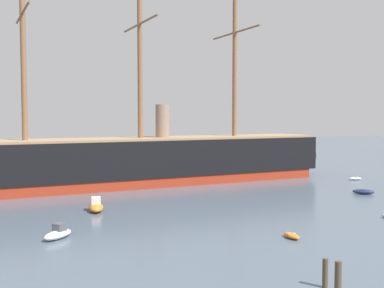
{
  "coord_description": "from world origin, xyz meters",
  "views": [
    {
      "loc": [
        -20.17,
        -16.2,
        10.89
      ],
      "look_at": [
        -3.1,
        36.84,
        7.53
      ],
      "focal_mm": 43.71,
      "sensor_mm": 36.0,
      "label": 1
    }
  ],
  "objects": [
    {
      "name": "tall_ship",
      "position": [
        -5.46,
        55.9,
        3.93
      ],
      "size": [
        74.85,
        19.76,
        36.11
      ],
      "color": "maroon",
      "rests_on": "ground"
    },
    {
      "name": "dinghy_near_centre",
      "position": [
        0.82,
        20.07,
        0.24
      ],
      "size": [
        1.06,
        2.11,
        0.48
      ],
      "color": "orange",
      "rests_on": "ground"
    },
    {
      "name": "motorboat_distant_centre",
      "position": [
        2.88,
        65.6,
        0.45
      ],
      "size": [
        2.73,
        3.29,
        1.29
      ],
      "color": "gray",
      "rests_on": "ground"
    },
    {
      "name": "mooring_piling_left_pair",
      "position": [
        -3.56,
        7.03,
        1.13
      ],
      "size": [
        0.41,
        0.41,
        2.27
      ],
      "primitive_type": "cylinder",
      "color": "#4C3D2D",
      "rests_on": "ground"
    },
    {
      "name": "dinghy_alongside_stern",
      "position": [
        22.33,
        37.84,
        0.35
      ],
      "size": [
        3.08,
        2.75,
        0.69
      ],
      "color": "#1E284C",
      "rests_on": "ground"
    },
    {
      "name": "motorboat_mid_left",
      "position": [
        -18.98,
        26.35,
        0.47
      ],
      "size": [
        3.15,
        3.23,
        1.34
      ],
      "color": "silver",
      "rests_on": "ground"
    },
    {
      "name": "dinghy_far_right",
      "position": [
        30.43,
        50.32,
        0.25
      ],
      "size": [
        2.29,
        1.42,
        0.5
      ],
      "color": "silver",
      "rests_on": "ground"
    },
    {
      "name": "motorboat_alongside_bow",
      "position": [
        -14.43,
        37.4,
        0.56
      ],
      "size": [
        1.93,
        3.95,
        1.6
      ],
      "color": "orange",
      "rests_on": "ground"
    },
    {
      "name": "mooring_piling_nearest",
      "position": [
        -3.24,
        8.84,
        0.94
      ],
      "size": [
        0.36,
        0.36,
        1.87
      ],
      "primitive_type": "cylinder",
      "color": "#4C3D2D",
      "rests_on": "ground"
    }
  ]
}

